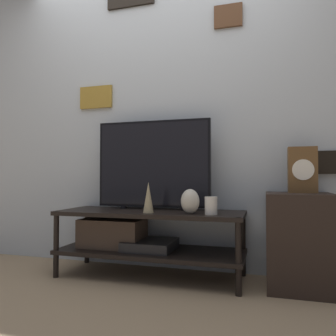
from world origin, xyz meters
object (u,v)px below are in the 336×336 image
at_px(vase_urn_stoneware, 190,201).
at_px(mantel_clock, 302,170).
at_px(television, 153,164).
at_px(candle_jar, 211,206).
at_px(vase_slim_bronze, 148,197).

xyz_separation_m(vase_urn_stoneware, mantel_clock, (0.75, 0.20, 0.22)).
height_order(television, candle_jar, television).
distance_m(candle_jar, mantel_clock, 0.68).
bearing_deg(vase_slim_bronze, candle_jar, 2.44).
height_order(candle_jar, mantel_clock, mantel_clock).
bearing_deg(mantel_clock, vase_slim_bronze, -168.01).
xyz_separation_m(television, vase_slim_bronze, (0.05, -0.24, -0.25)).
xyz_separation_m(vase_slim_bronze, mantel_clock, (1.05, 0.22, 0.19)).
xyz_separation_m(candle_jar, mantel_clock, (0.60, 0.20, 0.24)).
bearing_deg(candle_jar, vase_slim_bronze, -177.56).
height_order(vase_slim_bronze, candle_jar, vase_slim_bronze).
height_order(vase_urn_stoneware, candle_jar, vase_urn_stoneware).
bearing_deg(candle_jar, television, 155.99).
height_order(television, vase_slim_bronze, television).
distance_m(television, vase_slim_bronze, 0.35).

